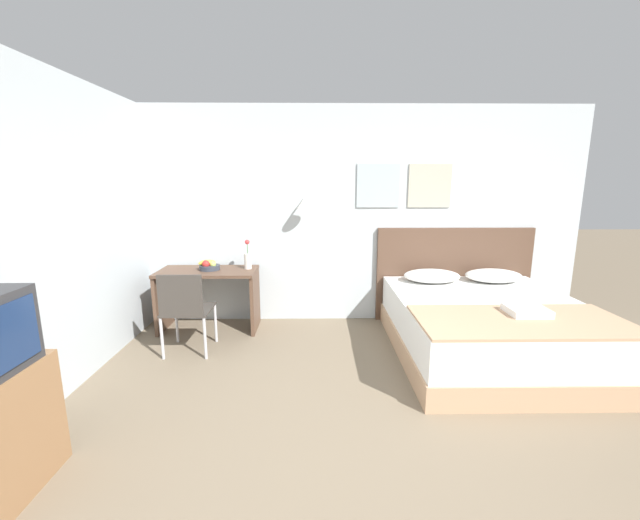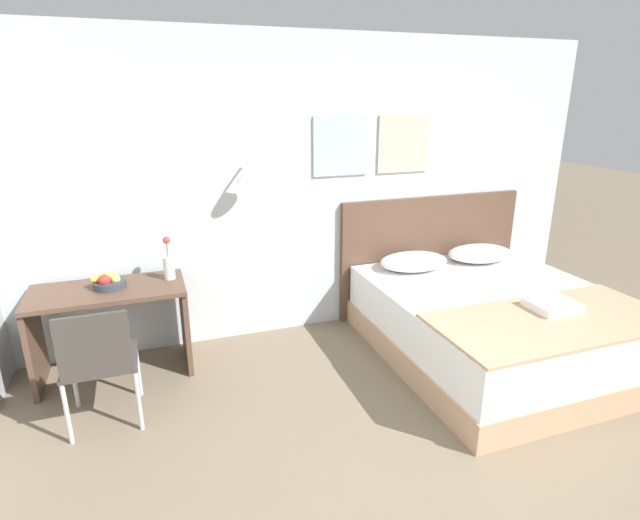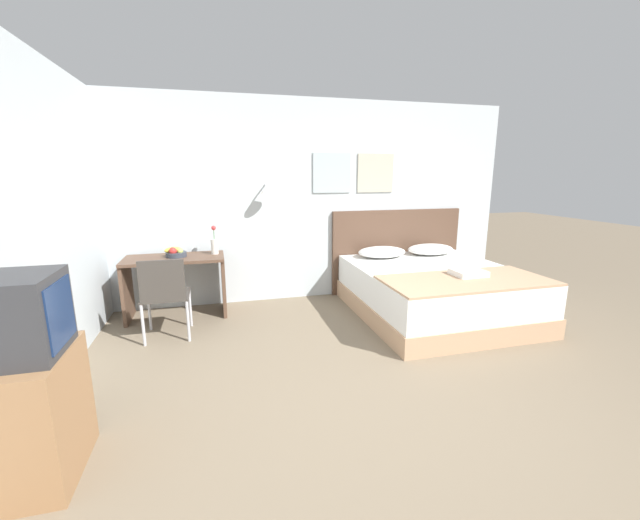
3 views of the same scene
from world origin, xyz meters
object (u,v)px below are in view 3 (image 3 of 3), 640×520
(fruit_bowl, at_px, (175,253))
(flower_vase, at_px, (215,244))
(desk_chair, at_px, (164,292))
(pillow_right, at_px, (430,249))
(throw_blanket, at_px, (467,280))
(television, at_px, (15,317))
(headboard, at_px, (396,251))
(tv_stand, at_px, (33,417))
(bed, at_px, (434,292))
(desk, at_px, (176,275))
(pillow_left, at_px, (382,252))
(folded_towel_near_foot, at_px, (468,273))

(fruit_bowl, relative_size, flower_vase, 0.74)
(flower_vase, bearing_deg, fruit_bowl, -173.78)
(desk_chair, bearing_deg, pillow_right, 11.51)
(throw_blanket, relative_size, television, 3.98)
(headboard, distance_m, tv_stand, 4.57)
(bed, distance_m, headboard, 1.11)
(desk_chair, bearing_deg, fruit_bowl, 84.87)
(throw_blanket, bearing_deg, flower_vase, 150.72)
(tv_stand, bearing_deg, desk, 77.52)
(desk_chair, height_order, fruit_bowl, desk_chair)
(throw_blanket, bearing_deg, desk_chair, 167.85)
(desk_chair, height_order, television, television)
(pillow_right, height_order, television, television)
(throw_blanket, height_order, tv_stand, tv_stand)
(pillow_right, bearing_deg, bed, -115.91)
(pillow_left, height_order, desk, desk)
(bed, distance_m, pillow_right, 0.92)
(fruit_bowl, bearing_deg, bed, -14.55)
(pillow_right, distance_m, desk, 3.40)
(bed, distance_m, throw_blanket, 0.68)
(headboard, relative_size, pillow_right, 2.96)
(desk_chair, height_order, flower_vase, flower_vase)
(pillow_right, relative_size, throw_blanket, 0.37)
(pillow_left, bearing_deg, desk_chair, -165.47)
(desk, height_order, desk_chair, desk_chair)
(headboard, relative_size, flower_vase, 5.56)
(bed, height_order, pillow_right, pillow_right)
(pillow_left, relative_size, fruit_bowl, 2.53)
(throw_blanket, relative_size, desk, 1.56)
(desk_chair, distance_m, television, 1.94)
(tv_stand, bearing_deg, pillow_right, 32.44)
(bed, xyz_separation_m, throw_blanket, (-0.00, -0.60, 0.31))
(bed, relative_size, fruit_bowl, 7.98)
(bed, relative_size, throw_blanket, 1.17)
(pillow_right, bearing_deg, headboard, 140.10)
(pillow_left, bearing_deg, fruit_bowl, 179.54)
(headboard, height_order, folded_towel_near_foot, headboard)
(desk_chair, bearing_deg, pillow_left, 14.53)
(throw_blanket, bearing_deg, fruit_bowl, 155.30)
(throw_blanket, distance_m, folded_towel_near_foot, 0.19)
(bed, distance_m, tv_stand, 3.99)
(throw_blanket, height_order, flower_vase, flower_vase)
(flower_vase, bearing_deg, desk_chair, -123.87)
(folded_towel_near_foot, relative_size, flower_vase, 0.95)
(bed, height_order, tv_stand, tv_stand)
(throw_blanket, distance_m, flower_vase, 2.94)
(folded_towel_near_foot, xyz_separation_m, television, (-3.70, -1.30, 0.33))
(pillow_right, distance_m, folded_towel_near_foot, 1.24)
(flower_vase, relative_size, television, 0.78)
(pillow_right, relative_size, flower_vase, 1.88)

